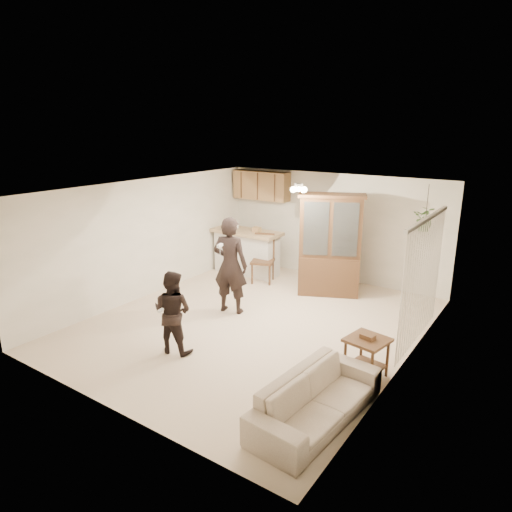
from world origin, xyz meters
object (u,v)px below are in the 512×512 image
Objects in this scene: sofa at (317,393)px; adult at (230,268)px; china_hutch at (330,246)px; child at (173,313)px; chair_hutch_right at (327,270)px; side_table at (366,357)px; chair_bar at (263,269)px; chair_hutch_left at (335,271)px.

adult is (-2.98, 2.14, 0.53)m from sofa.
sofa is at bearing -90.82° from china_hutch.
child is 1.45× the size of chair_hutch_right.
adult is 2.30m from china_hutch.
china_hutch is 3.50m from side_table.
child is 3.95m from china_hutch.
side_table is at bearing -0.54° from sofa.
adult is 2.68× the size of side_table.
child is 2.01× the size of side_table.
adult is 1.96m from chair_bar.
side_table is at bearing -21.18° from chair_hutch_left.
sofa is 5.22m from chair_hutch_left.
side_table is at bearing -79.85° from china_hutch.
side_table is (1.96, -2.80, -0.77)m from china_hutch.
child is at bearing -100.96° from chair_bar.
child reaches higher than chair_hutch_right.
child reaches higher than chair_bar.
side_table is at bearing -172.38° from child.
chair_hutch_left is at bearing 78.27° from china_hutch.
china_hutch reaches higher than child.
chair_hutch_left is at bearing 27.35° from sofa.
sofa is at bearing -95.43° from side_table.
chair_hutch_left reaches higher than side_table.
adult is 1.33× the size of child.
adult is at bearing -94.42° from child.
china_hutch is at bearing 83.79° from chair_hutch_right.
side_table is at bearing -58.22° from chair_bar.
chair_hutch_right is (-0.38, 0.73, -0.82)m from china_hutch.
adult is 3.27m from side_table.
chair_bar is 1.21× the size of chair_hutch_right.
adult is 1.75× the size of chair_hutch_left.
chair_hutch_left reaches higher than chair_hutch_right.
chair_bar is at bearing 143.46° from side_table.
china_hutch is at bearing -39.31° from chair_hutch_left.
chair_hutch_left is (-1.99, 4.82, -0.08)m from sofa.
child is 3.07m from side_table.
chair_hutch_left is (1.45, 0.86, -0.03)m from chair_bar.
adult is at bearing -97.67° from chair_bar.
chair_hutch_right is at bearing 123.50° from side_table.
chair_hutch_right is (1.22, 0.89, -0.06)m from chair_bar.
sofa is 1.82× the size of chair_hutch_left.
chair_bar is at bearing -89.54° from adult.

